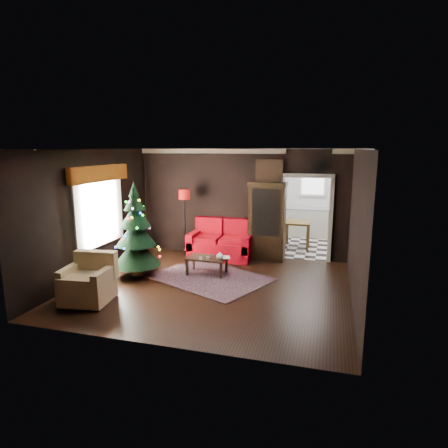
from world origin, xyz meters
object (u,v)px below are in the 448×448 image
(coffee_table, at_px, (207,265))
(teapot, at_px, (220,256))
(kitchen_table, at_px, (297,235))
(christmas_tree, at_px, (136,230))
(wall_clock, at_px, (319,166))
(armchair, at_px, (87,278))
(loveseat, at_px, (221,239))
(floor_lamp, at_px, (185,225))
(curio_cabinet, at_px, (267,223))

(coffee_table, relative_size, teapot, 4.87)
(kitchen_table, bearing_deg, christmas_tree, -132.31)
(teapot, relative_size, wall_clock, 0.55)
(coffee_table, height_order, teapot, teapot)
(christmas_tree, relative_size, teapot, 11.29)
(armchair, distance_m, coffee_table, 2.68)
(coffee_table, bearing_deg, kitchen_table, 59.54)
(loveseat, height_order, kitchen_table, loveseat)
(coffee_table, xyz_separation_m, teapot, (0.34, -0.14, 0.28))
(loveseat, distance_m, kitchen_table, 2.45)
(teapot, height_order, wall_clock, wall_clock)
(teapot, xyz_separation_m, wall_clock, (1.96, 1.87, 1.90))
(armchair, relative_size, wall_clock, 2.74)
(floor_lamp, bearing_deg, coffee_table, -51.49)
(curio_cabinet, bearing_deg, loveseat, -169.17)
(christmas_tree, xyz_separation_m, coffee_table, (1.46, 0.55, -0.84))
(armchair, relative_size, kitchen_table, 1.17)
(floor_lamp, bearing_deg, teapot, -46.20)
(curio_cabinet, height_order, coffee_table, curio_cabinet)
(christmas_tree, xyz_separation_m, teapot, (1.80, 0.41, -0.57))
(armchair, height_order, wall_clock, wall_clock)
(christmas_tree, height_order, teapot, christmas_tree)
(loveseat, height_order, curio_cabinet, curio_cabinet)
(curio_cabinet, height_order, teapot, curio_cabinet)
(armchair, bearing_deg, loveseat, 58.21)
(wall_clock, distance_m, kitchen_table, 2.43)
(coffee_table, bearing_deg, teapot, -21.86)
(curio_cabinet, distance_m, coffee_table, 2.04)
(floor_lamp, distance_m, teapot, 2.02)
(teapot, relative_size, kitchen_table, 0.24)
(christmas_tree, bearing_deg, kitchen_table, 47.69)
(loveseat, xyz_separation_m, christmas_tree, (-1.41, -1.88, 0.55))
(floor_lamp, xyz_separation_m, coffee_table, (1.03, -1.30, -0.62))
(christmas_tree, bearing_deg, loveseat, 53.09)
(kitchen_table, bearing_deg, loveseat, -137.49)
(curio_cabinet, bearing_deg, floor_lamp, -173.34)
(wall_clock, bearing_deg, christmas_tree, -148.81)
(floor_lamp, height_order, wall_clock, wall_clock)
(armchair, height_order, kitchen_table, armchair)
(floor_lamp, distance_m, kitchen_table, 3.29)
(loveseat, xyz_separation_m, wall_clock, (2.35, 0.40, 1.88))
(teapot, bearing_deg, wall_clock, 43.65)
(curio_cabinet, distance_m, teapot, 1.91)
(loveseat, xyz_separation_m, armchair, (-1.58, -3.44, -0.04))
(christmas_tree, relative_size, armchair, 2.28)
(loveseat, bearing_deg, kitchen_table, 42.51)
(curio_cabinet, height_order, kitchen_table, curio_cabinet)
(floor_lamp, relative_size, kitchen_table, 2.49)
(armchair, bearing_deg, christmas_tree, 76.58)
(loveseat, bearing_deg, wall_clock, 9.66)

